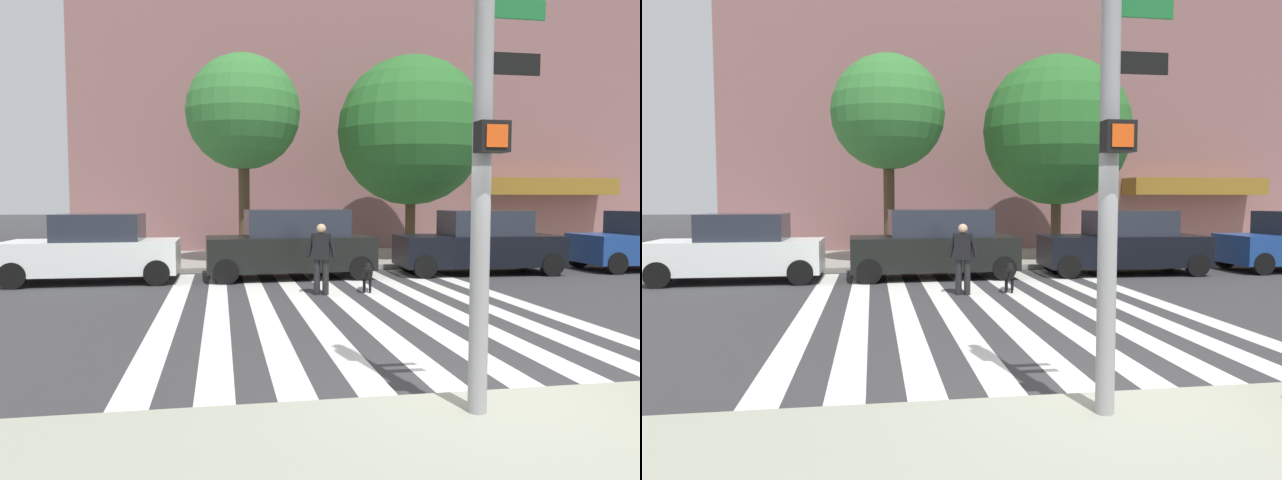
% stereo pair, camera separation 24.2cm
% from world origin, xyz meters
% --- Properties ---
extents(ground_plane, '(160.00, 160.00, 0.00)m').
position_xyz_m(ground_plane, '(0.00, 5.93, 0.00)').
color(ground_plane, '#353538').
extents(sidewalk_far, '(80.00, 6.00, 0.15)m').
position_xyz_m(sidewalk_far, '(0.00, 14.86, 0.07)').
color(sidewalk_far, gray).
rests_on(sidewalk_far, ground_plane).
extents(crosswalk_stripes, '(7.65, 11.26, 0.01)m').
position_xyz_m(crosswalk_stripes, '(-0.23, 5.93, 0.00)').
color(crosswalk_stripes, silver).
rests_on(crosswalk_stripes, ground_plane).
extents(traffic_light_pole, '(0.74, 0.46, 5.80)m').
position_xyz_m(traffic_light_pole, '(-0.43, -0.64, 3.52)').
color(traffic_light_pole, gray).
rests_on(traffic_light_pole, sidewalk_near).
extents(parked_car_near_curb, '(4.38, 2.01, 1.82)m').
position_xyz_m(parked_car_near_curb, '(-6.13, 10.36, 0.87)').
color(parked_car_near_curb, silver).
rests_on(parked_car_near_curb, ground_plane).
extents(parked_car_behind_first, '(4.65, 2.20, 1.92)m').
position_xyz_m(parked_car_behind_first, '(-0.89, 10.36, 0.94)').
color(parked_car_behind_first, black).
rests_on(parked_car_behind_first, ground_plane).
extents(parked_car_third_in_line, '(4.79, 2.10, 1.87)m').
position_xyz_m(parked_car_third_in_line, '(4.71, 10.36, 0.89)').
color(parked_car_third_in_line, black).
rests_on(parked_car_third_in_line, ground_plane).
extents(street_tree_nearest, '(3.66, 3.66, 6.67)m').
position_xyz_m(street_tree_nearest, '(-2.08, 13.19, 4.96)').
color(street_tree_nearest, '#4C3823').
rests_on(street_tree_nearest, sidewalk_far).
extents(street_tree_middle, '(5.11, 5.11, 6.96)m').
position_xyz_m(street_tree_middle, '(3.70, 13.73, 4.55)').
color(street_tree_middle, '#4C3823').
rests_on(street_tree_middle, sidewalk_far).
extents(pedestrian_dog_walker, '(0.70, 0.33, 1.64)m').
position_xyz_m(pedestrian_dog_walker, '(-0.57, 7.33, 0.93)').
color(pedestrian_dog_walker, black).
rests_on(pedestrian_dog_walker, ground_plane).
extents(dog_on_leash, '(0.44, 1.01, 0.65)m').
position_xyz_m(dog_on_leash, '(0.60, 7.65, 0.44)').
color(dog_on_leash, black).
rests_on(dog_on_leash, ground_plane).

